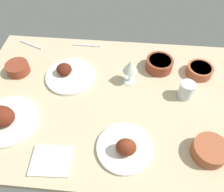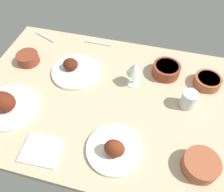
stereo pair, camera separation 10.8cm
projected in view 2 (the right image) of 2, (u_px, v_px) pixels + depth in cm
name	position (u px, v px, depth cm)	size (l,w,h in cm)	color
dining_table	(112.00, 101.00, 110.86)	(140.00, 90.00, 4.00)	#C6B28E
plate_near_viewer	(7.00, 104.00, 103.07)	(27.54, 27.54, 10.81)	white
plate_center_main	(114.00, 149.00, 90.16)	(23.63, 23.63, 9.62)	white
plate_far_side	(75.00, 70.00, 119.36)	(26.42, 26.42, 7.42)	white
bowl_onions	(201.00, 165.00, 85.15)	(14.18, 14.18, 5.98)	#A35133
bowl_pasta	(208.00, 81.00, 112.90)	(13.50, 13.50, 4.99)	#A35133
bowl_potatoes	(28.00, 58.00, 123.29)	(11.97, 11.97, 5.57)	brown
bowl_sauce	(166.00, 70.00, 117.16)	(14.51, 14.51, 6.14)	brown
wine_glass	(134.00, 70.00, 107.87)	(7.60, 7.60, 14.00)	silver
water_tumbler	(188.00, 100.00, 103.23)	(7.24, 7.24, 8.92)	silver
folded_napkin	(41.00, 151.00, 91.57)	(15.81, 13.00, 1.20)	white
fork_loose	(45.00, 37.00, 139.14)	(16.45, 0.90, 0.80)	silver
spoon_loose	(98.00, 43.00, 135.30)	(16.66, 0.90, 0.80)	silver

